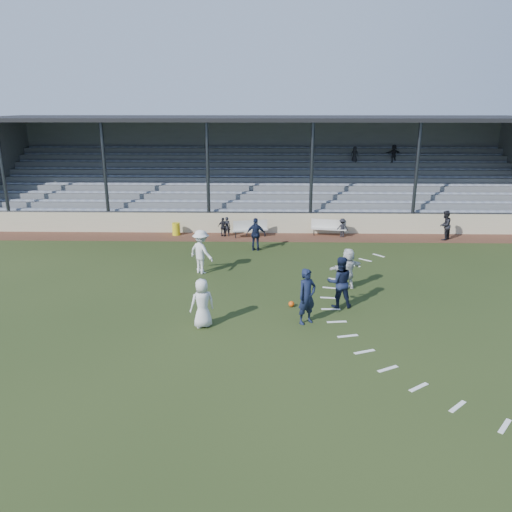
{
  "coord_description": "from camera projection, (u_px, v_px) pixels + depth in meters",
  "views": [
    {
      "loc": [
        0.45,
        -17.27,
        7.29
      ],
      "look_at": [
        0.0,
        2.5,
        1.3
      ],
      "focal_mm": 35.0,
      "sensor_mm": 36.0,
      "label": 1
    }
  ],
  "objects": [
    {
      "name": "player_white_wing",
      "position": [
        201.0,
        252.0,
        22.33
      ],
      "size": [
        1.47,
        1.37,
        2.0
      ],
      "primitive_type": "imported",
      "rotation": [
        0.0,
        0.0,
        2.48
      ],
      "color": "silver",
      "rests_on": "ground"
    },
    {
      "name": "bench_right",
      "position": [
        329.0,
        226.0,
        28.83
      ],
      "size": [
        2.04,
        0.81,
        0.95
      ],
      "rotation": [
        0.0,
        0.0,
        -0.18
      ],
      "color": "beige",
      "rests_on": "cinder_track"
    },
    {
      "name": "sub_left_far",
      "position": [
        223.0,
        227.0,
        28.7
      ],
      "size": [
        0.7,
        0.47,
        1.1
      ],
      "primitive_type": "imported",
      "rotation": [
        0.0,
        0.0,
        2.8
      ],
      "color": "black",
      "rests_on": "cinder_track"
    },
    {
      "name": "player_navy_lead",
      "position": [
        307.0,
        296.0,
        17.14
      ],
      "size": [
        0.86,
        0.8,
        1.98
      ],
      "primitive_type": "imported",
      "rotation": [
        0.0,
        0.0,
        0.61
      ],
      "color": "#121A33",
      "rests_on": "ground"
    },
    {
      "name": "football",
      "position": [
        291.0,
        304.0,
        18.79
      ],
      "size": [
        0.22,
        0.22,
        0.22
      ],
      "primitive_type": "sphere",
      "color": "#D5490C",
      "rests_on": "ground"
    },
    {
      "name": "sub_left_near",
      "position": [
        227.0,
        226.0,
        28.75
      ],
      "size": [
        0.45,
        0.33,
        1.14
      ],
      "primitive_type": "imported",
      "rotation": [
        0.0,
        0.0,
        3.0
      ],
      "color": "black",
      "rests_on": "cinder_track"
    },
    {
      "name": "player_navy_mid",
      "position": [
        340.0,
        282.0,
        18.55
      ],
      "size": [
        1.0,
        0.81,
        1.97
      ],
      "primitive_type": "imported",
      "rotation": [
        0.0,
        0.0,
        3.21
      ],
      "color": "#121A33",
      "rests_on": "ground"
    },
    {
      "name": "player_navy_wing",
      "position": [
        256.0,
        234.0,
        25.9
      ],
      "size": [
        1.05,
        0.52,
        1.72
      ],
      "primitive_type": "imported",
      "rotation": [
        0.0,
        0.0,
        3.04
      ],
      "color": "#121A33",
      "rests_on": "ground"
    },
    {
      "name": "official",
      "position": [
        445.0,
        225.0,
        27.9
      ],
      "size": [
        1.0,
        1.02,
        1.66
      ],
      "primitive_type": "imported",
      "rotation": [
        0.0,
        0.0,
        4.01
      ],
      "color": "black",
      "rests_on": "cinder_track"
    },
    {
      "name": "ground",
      "position": [
        254.0,
        309.0,
        18.65
      ],
      "size": [
        90.0,
        90.0,
        0.0
      ],
      "primitive_type": "plane",
      "color": "#253315",
      "rests_on": "ground"
    },
    {
      "name": "player_white_lead",
      "position": [
        202.0,
        303.0,
        16.9
      ],
      "size": [
        0.99,
        0.85,
        1.72
      ],
      "primitive_type": "imported",
      "rotation": [
        0.0,
        0.0,
        3.58
      ],
      "color": "silver",
      "rests_on": "ground"
    },
    {
      "name": "retaining_wall",
      "position": [
        259.0,
        223.0,
        29.53
      ],
      "size": [
        34.0,
        0.18,
        1.2
      ],
      "primitive_type": "cube",
      "color": "#BFB493",
      "rests_on": "ground"
    },
    {
      "name": "cinder_track",
      "position": [
        259.0,
        237.0,
        28.69
      ],
      "size": [
        34.0,
        2.0,
        0.02
      ],
      "primitive_type": "cube",
      "color": "#502D20",
      "rests_on": "ground"
    },
    {
      "name": "sub_right",
      "position": [
        342.0,
        228.0,
        28.54
      ],
      "size": [
        0.74,
        0.48,
        1.09
      ],
      "primitive_type": "imported",
      "rotation": [
        0.0,
        0.0,
        3.26
      ],
      "color": "black",
      "rests_on": "cinder_track"
    },
    {
      "name": "trash_bin",
      "position": [
        176.0,
        229.0,
        29.04
      ],
      "size": [
        0.45,
        0.45,
        0.72
      ],
      "primitive_type": "cylinder",
      "color": "gold",
      "rests_on": "cinder_track"
    },
    {
      "name": "player_white_back",
      "position": [
        348.0,
        269.0,
        20.42
      ],
      "size": [
        1.63,
        1.3,
        1.74
      ],
      "primitive_type": "imported",
      "rotation": [
        0.0,
        0.0,
        3.71
      ],
      "color": "silver",
      "rests_on": "ground"
    },
    {
      "name": "bench_left",
      "position": [
        250.0,
        227.0,
        28.58
      ],
      "size": [
        2.04,
        0.93,
        0.95
      ],
      "rotation": [
        0.0,
        0.0,
        0.25
      ],
      "color": "beige",
      "rests_on": "cinder_track"
    },
    {
      "name": "penalty_arc",
      "position": [
        365.0,
        309.0,
        18.56
      ],
      "size": [
        3.89,
        14.63,
        0.01
      ],
      "color": "white",
      "rests_on": "ground"
    },
    {
      "name": "grandstand",
      "position": [
        261.0,
        184.0,
        33.57
      ],
      "size": [
        34.6,
        9.0,
        6.61
      ],
      "color": "slate",
      "rests_on": "ground"
    }
  ]
}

